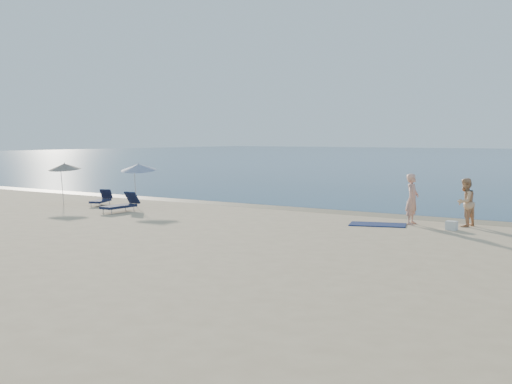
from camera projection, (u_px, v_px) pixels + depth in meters
wet_sand_strip at (333, 211)px, 27.63m from camera, size 240.00×1.60×0.00m
person_left at (412, 199)px, 23.48m from camera, size 0.48×0.70×1.86m
person_right at (465, 202)px, 22.91m from camera, size 0.86×0.99×1.74m
beach_towel at (378, 224)px, 23.38m from camera, size 2.26×1.69×0.03m
white_bag at (452, 225)px, 22.11m from camera, size 0.36×0.31×0.31m
umbrella_near at (139, 167)px, 29.35m from camera, size 2.16×2.17×2.11m
umbrella_far at (64, 166)px, 30.45m from camera, size 1.82×1.84×2.07m
lounger_left at (101, 200)px, 30.12m from camera, size 1.16×1.70×0.72m
lounger_right at (121, 205)px, 27.44m from camera, size 0.67×1.89×0.83m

